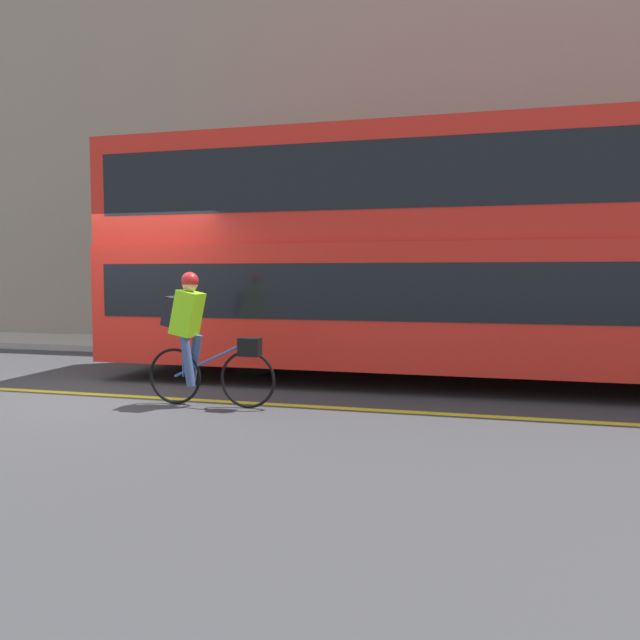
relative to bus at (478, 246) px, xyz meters
name	(u,v)px	position (x,y,z in m)	size (l,w,h in m)	color
ground_plane	(106,394)	(-4.82, -2.07, -2.02)	(80.00, 80.00, 0.00)	#38383A
road_center_line	(102,395)	(-4.82, -2.16, -2.01)	(50.00, 0.14, 0.01)	yellow
sidewalk_curb	(243,347)	(-4.82, 2.86, -1.95)	(60.00, 2.06, 0.13)	#A8A399
building_facade	(261,140)	(-4.82, 4.04, 2.59)	(60.00, 0.30, 9.21)	gray
bus	(478,246)	(0.00, 0.00, 0.00)	(11.11, 2.60, 3.62)	black
cyclist_on_bike	(197,334)	(-3.29, -2.44, -1.14)	(1.66, 0.32, 1.64)	black
trash_bin	(404,323)	(-1.41, 2.76, -1.36)	(0.47, 0.47, 1.05)	#515156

